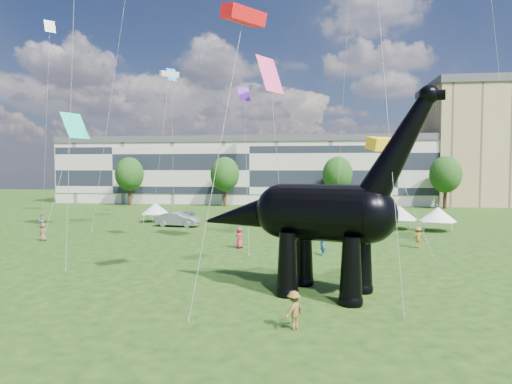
# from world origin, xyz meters

# --- Properties ---
(ground) EXTENTS (220.00, 220.00, 0.00)m
(ground) POSITION_xyz_m (0.00, 0.00, 0.00)
(ground) COLOR #16330C
(ground) RESTS_ON ground
(terrace_row) EXTENTS (78.00, 11.00, 12.00)m
(terrace_row) POSITION_xyz_m (-8.00, 62.00, 6.00)
(terrace_row) COLOR beige
(terrace_row) RESTS_ON ground
(apartment_block) EXTENTS (28.00, 18.00, 22.00)m
(apartment_block) POSITION_xyz_m (40.00, 65.00, 11.00)
(apartment_block) COLOR tan
(apartment_block) RESTS_ON ground
(tree_far_left) EXTENTS (5.20, 5.20, 9.44)m
(tree_far_left) POSITION_xyz_m (-30.00, 53.00, 6.29)
(tree_far_left) COLOR #382314
(tree_far_left) RESTS_ON ground
(tree_mid_left) EXTENTS (5.20, 5.20, 9.44)m
(tree_mid_left) POSITION_xyz_m (-12.00, 53.00, 6.29)
(tree_mid_left) COLOR #382314
(tree_mid_left) RESTS_ON ground
(tree_mid_right) EXTENTS (5.20, 5.20, 9.44)m
(tree_mid_right) POSITION_xyz_m (8.00, 53.00, 6.29)
(tree_mid_right) COLOR #382314
(tree_mid_right) RESTS_ON ground
(tree_far_right) EXTENTS (5.20, 5.20, 9.44)m
(tree_far_right) POSITION_xyz_m (26.00, 53.00, 6.29)
(tree_far_right) COLOR #382314
(tree_far_right) RESTS_ON ground
(dinosaur_sculpture) EXTENTS (13.30, 6.32, 11.02)m
(dinosaur_sculpture) POSITION_xyz_m (3.41, 0.24, 4.16)
(dinosaur_sculpture) COLOR black
(dinosaur_sculpture) RESTS_ON ground
(car_silver) EXTENTS (2.39, 4.98, 1.64)m
(car_silver) POSITION_xyz_m (-11.83, 27.70, 0.82)
(car_silver) COLOR #A9A9AE
(car_silver) RESTS_ON ground
(car_grey) EXTENTS (5.20, 2.23, 1.66)m
(car_grey) POSITION_xyz_m (-12.08, 25.30, 0.83)
(car_grey) COLOR gray
(car_grey) RESTS_ON ground
(car_white) EXTENTS (4.82, 2.32, 1.32)m
(car_white) POSITION_xyz_m (2.47, 26.17, 0.66)
(car_white) COLOR silver
(car_white) RESTS_ON ground
(car_dark) EXTENTS (3.54, 5.39, 1.45)m
(car_dark) POSITION_xyz_m (1.59, 22.67, 0.73)
(car_dark) COLOR #595960
(car_dark) RESTS_ON ground
(gazebo_near) EXTENTS (4.56, 4.56, 2.60)m
(gazebo_near) POSITION_xyz_m (16.82, 24.90, 1.83)
(gazebo_near) COLOR white
(gazebo_near) RESTS_ON ground
(gazebo_far) EXTENTS (4.15, 4.15, 2.65)m
(gazebo_far) POSITION_xyz_m (12.99, 26.02, 1.86)
(gazebo_far) COLOR silver
(gazebo_far) RESTS_ON ground
(gazebo_left) EXTENTS (4.02, 4.02, 2.42)m
(gazebo_left) POSITION_xyz_m (-16.23, 29.27, 1.70)
(gazebo_left) COLOR silver
(gazebo_left) RESTS_ON ground
(visitors) EXTENTS (48.49, 43.89, 1.89)m
(visitors) POSITION_xyz_m (-1.10, 15.78, 0.87)
(visitors) COLOR #2A619C
(visitors) RESTS_ON ground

